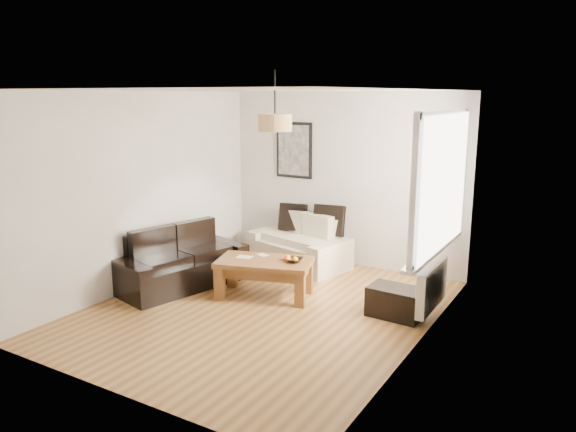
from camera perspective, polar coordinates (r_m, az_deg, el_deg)
The scene contains 21 objects.
floor at distance 6.78m, azimuth -2.63°, elevation -9.66°, with size 4.50×4.50×0.00m, color brown.
ceiling at distance 6.28m, azimuth -2.87°, elevation 12.90°, with size 3.80×4.50×0.00m, color white, non-canonical shape.
wall_back at distance 8.34m, azimuth 5.80°, elevation 3.79°, with size 3.80×0.04×2.60m, color silver, non-canonical shape.
wall_front at distance 4.74m, azimuth -17.90°, elevation -3.47°, with size 3.80×0.04×2.60m, color silver, non-canonical shape.
wall_left at distance 7.60m, azimuth -14.81°, elevation 2.58°, with size 0.04×4.50×2.60m, color silver, non-canonical shape.
wall_right at distance 5.61m, azimuth 13.71°, elevation -0.79°, with size 0.04×4.50×2.60m, color silver, non-canonical shape.
window_bay at distance 6.32m, azimuth 15.66°, elevation 3.35°, with size 0.14×1.90×1.60m, color white, non-canonical shape.
radiator at distance 6.62m, azimuth 14.70°, elevation -7.10°, with size 0.10×0.90×0.52m, color white.
poster at distance 8.65m, azimuth 0.64°, elevation 6.84°, with size 0.62×0.04×0.87m, color black, non-canonical shape.
pendant_shade at distance 6.54m, azimuth -1.36°, elevation 9.65°, with size 0.40×0.40×0.20m, color tan.
loveseat_cream at distance 8.35m, azimuth 1.13°, elevation -2.66°, with size 1.49×0.81×0.74m, color beige, non-canonical shape.
sofa_leather at distance 7.60m, azimuth -11.07°, elevation -4.39°, with size 1.74×0.85×0.75m, color black, non-canonical shape.
coffee_table at distance 7.12m, azimuth -2.45°, elevation -6.44°, with size 1.19×0.65×0.49m, color brown, non-canonical shape.
ottoman at distance 6.64m, azimuth 11.08°, elevation -8.73°, with size 0.62×0.40×0.35m, color black.
cushion_left at distance 8.53m, azimuth 0.50°, elevation -0.11°, with size 0.42×0.13×0.42m, color black.
cushion_right at distance 8.24m, azimuth 4.25°, elevation -0.45°, with size 0.46×0.14×0.46m, color black.
fruit_bowl at distance 6.95m, azimuth 0.67°, elevation -4.58°, with size 0.22×0.22×0.05m, color black.
orange_a at distance 6.92m, azimuth -0.02°, elevation -4.53°, with size 0.06×0.06×0.06m, color #FC5215.
orange_b at distance 6.93m, azimuth 0.75°, elevation -4.50°, with size 0.07×0.07×0.07m, color orange.
orange_c at distance 6.99m, azimuth -0.06°, elevation -4.35°, with size 0.08×0.08×0.08m, color #FF6215.
papers at distance 7.17m, azimuth -4.52°, elevation -4.26°, with size 0.20×0.14×0.01m, color silver.
Camera 1 is at (3.46, -5.24, 2.56)m, focal length 34.34 mm.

